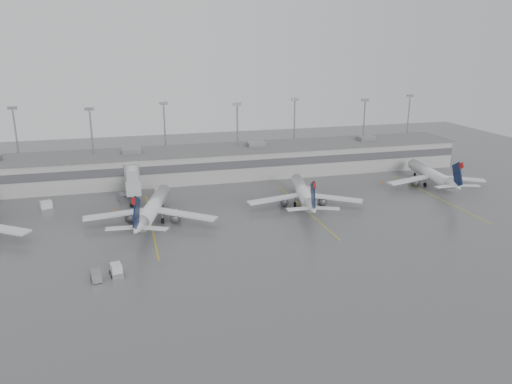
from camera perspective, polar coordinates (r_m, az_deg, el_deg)
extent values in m
plane|color=#515254|center=(90.00, 0.41, -7.62)|extent=(260.00, 260.00, 0.00)
cube|color=#9C9C98|center=(142.60, -5.85, 3.26)|extent=(150.00, 16.00, 8.00)
cube|color=#47474C|center=(134.65, -5.29, 2.90)|extent=(150.00, 0.15, 2.20)
cube|color=#606060|center=(141.71, -5.89, 4.85)|extent=(152.00, 17.00, 0.30)
cube|color=slate|center=(157.29, 12.46, 6.01)|extent=(5.00, 4.00, 1.30)
cylinder|color=gray|center=(151.53, -25.60, 4.82)|extent=(0.44, 0.44, 20.00)
cube|color=slate|center=(150.03, -26.09, 8.62)|extent=(2.40, 0.50, 0.80)
cylinder|color=gray|center=(141.78, -18.14, 4.91)|extent=(0.44, 0.44, 20.00)
cube|color=slate|center=(140.18, -18.52, 8.99)|extent=(2.40, 0.50, 0.80)
cylinder|color=gray|center=(149.41, -10.33, 6.05)|extent=(0.44, 0.44, 20.00)
cube|color=slate|center=(147.89, -10.54, 9.93)|extent=(2.40, 0.50, 0.80)
cylinder|color=gray|center=(145.14, -2.13, 6.00)|extent=(0.44, 0.44, 20.00)
cube|color=slate|center=(143.57, -2.18, 10.00)|extent=(2.40, 0.50, 0.80)
cylinder|color=gray|center=(157.75, 4.39, 6.83)|extent=(0.44, 0.44, 20.00)
cube|color=slate|center=(156.31, 4.47, 10.52)|extent=(2.40, 0.50, 0.80)
cylinder|color=gray|center=(158.83, 12.16, 6.58)|extent=(0.44, 0.44, 20.00)
cube|color=slate|center=(157.40, 12.39, 10.23)|extent=(2.40, 0.50, 0.80)
cylinder|color=gray|center=(175.06, 16.93, 7.15)|extent=(0.44, 0.44, 20.00)
cube|color=slate|center=(173.77, 17.22, 10.46)|extent=(2.40, 0.50, 0.80)
cylinder|color=#A7AAAC|center=(133.27, -13.99, 1.65)|extent=(4.00, 4.00, 7.00)
cube|color=#A7AAAC|center=(126.78, -13.93, 1.26)|extent=(2.80, 13.00, 2.60)
cube|color=#A7AAAC|center=(119.55, -13.81, 0.33)|extent=(3.40, 2.40, 3.00)
cylinder|color=gray|center=(120.38, -13.72, -0.99)|extent=(0.70, 0.70, 2.80)
cube|color=black|center=(120.70, -13.68, -1.47)|extent=(2.20, 1.20, 0.70)
cube|color=#C6B10B|center=(109.54, -11.88, -3.42)|extent=(0.25, 40.00, 0.01)
cube|color=#C6B10B|center=(116.36, 5.56, -1.92)|extent=(0.25, 40.00, 0.01)
cube|color=#C6B10B|center=(132.40, 19.90, -0.54)|extent=(0.25, 40.00, 0.01)
cylinder|color=silver|center=(109.96, -11.62, -1.60)|extent=(9.25, 22.99, 3.14)
cone|color=silver|center=(122.08, -10.38, 0.32)|extent=(3.81, 3.67, 3.14)
cone|color=silver|center=(97.06, -13.30, -3.96)|extent=(4.44, 5.88, 3.14)
cube|color=silver|center=(109.33, -15.66, -2.46)|extent=(13.69, 3.26, 0.37)
cube|color=silver|center=(106.18, -8.04, -2.56)|extent=(12.82, 9.81, 0.37)
cube|color=black|center=(95.57, -13.49, -2.37)|extent=(1.90, 5.75, 6.84)
cube|color=maroon|center=(93.48, -13.80, -1.06)|extent=(0.88, 2.12, 1.99)
cylinder|color=black|center=(119.53, -10.63, -1.39)|extent=(0.61, 1.00, 0.94)
cylinder|color=black|center=(109.35, -12.89, -3.21)|extent=(0.76, 1.23, 1.15)
cylinder|color=black|center=(108.41, -10.63, -3.24)|extent=(0.76, 1.23, 1.15)
cylinder|color=silver|center=(119.01, 5.37, 0.03)|extent=(7.42, 22.16, 3.00)
cone|color=silver|center=(130.81, 4.57, 1.60)|extent=(3.51, 3.35, 3.00)
cone|color=silver|center=(106.39, 6.44, -1.83)|extent=(3.96, 5.51, 3.00)
cube|color=silver|center=(115.74, 2.14, -0.81)|extent=(13.21, 4.01, 0.35)
cube|color=silver|center=(117.88, 8.93, -0.68)|extent=(12.58, 8.71, 0.35)
cube|color=black|center=(105.03, 6.54, -0.42)|extent=(1.44, 5.58, 6.54)
cube|color=maroon|center=(103.06, 6.71, 0.75)|extent=(0.71, 2.04, 1.90)
cylinder|color=black|center=(128.27, 4.74, 0.10)|extent=(0.53, 0.95, 0.90)
cylinder|color=black|center=(117.56, 4.47, -1.41)|extent=(0.66, 1.17, 1.10)
cylinder|color=black|center=(118.20, 6.49, -1.37)|extent=(0.66, 1.17, 1.10)
cylinder|color=silver|center=(142.82, 19.26, 1.99)|extent=(6.00, 22.18, 3.00)
cone|color=silver|center=(153.65, 17.27, 3.18)|extent=(3.35, 3.18, 3.00)
cone|color=silver|center=(131.40, 21.78, 0.67)|extent=(3.66, 5.36, 3.00)
cube|color=silver|center=(137.61, 17.12, 1.31)|extent=(13.24, 4.82, 0.35)
cube|color=silver|center=(143.87, 22.21, 1.46)|extent=(12.81, 8.01, 0.35)
cube|color=black|center=(130.26, 22.02, 1.83)|extent=(1.07, 5.61, 6.53)
cube|color=maroon|center=(128.57, 22.42, 2.80)|extent=(0.58, 2.04, 1.90)
cylinder|color=black|center=(151.25, 17.70, 1.94)|extent=(0.47, 0.94, 0.90)
cylinder|color=black|center=(140.78, 18.76, 0.81)|extent=(0.60, 1.15, 1.10)
cylinder|color=black|center=(142.65, 20.27, 0.86)|extent=(0.60, 1.15, 1.10)
cube|color=silver|center=(86.71, -15.67, -8.56)|extent=(2.06, 2.86, 1.97)
cube|color=slate|center=(86.97, -15.64, -8.92)|extent=(2.35, 3.33, 0.77)
cylinder|color=black|center=(87.88, -16.33, -8.76)|extent=(0.34, 0.64, 0.61)
cylinder|color=black|center=(88.09, -15.19, -8.60)|extent=(0.34, 0.64, 0.61)
cylinder|color=black|center=(85.92, -16.09, -9.35)|extent=(0.34, 0.64, 0.61)
cylinder|color=black|center=(86.13, -14.93, -9.18)|extent=(0.34, 0.64, 0.61)
cube|color=slate|center=(85.82, -17.82, -9.10)|extent=(1.94, 2.88, 1.61)
cylinder|color=black|center=(86.90, -18.31, -9.28)|extent=(0.30, 0.56, 0.53)
cylinder|color=black|center=(85.30, -17.25, -9.68)|extent=(0.30, 0.56, 0.53)
cube|color=silver|center=(125.75, -22.87, -1.34)|extent=(2.95, 2.44, 1.79)
cube|color=silver|center=(128.61, -11.00, 0.03)|extent=(2.27, 1.60, 1.54)
cube|color=silver|center=(127.70, 5.55, 0.21)|extent=(2.75, 2.04, 1.80)
cube|color=slate|center=(124.55, -14.85, -0.64)|extent=(3.04, 3.88, 2.13)
cone|color=#DA5704|center=(119.64, -15.76, -1.77)|extent=(0.50, 0.50, 0.80)
cone|color=#DA5704|center=(124.55, 3.94, -0.43)|extent=(0.47, 0.47, 0.74)
cone|color=#DA5704|center=(141.66, 14.25, 1.19)|extent=(0.39, 0.39, 0.62)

